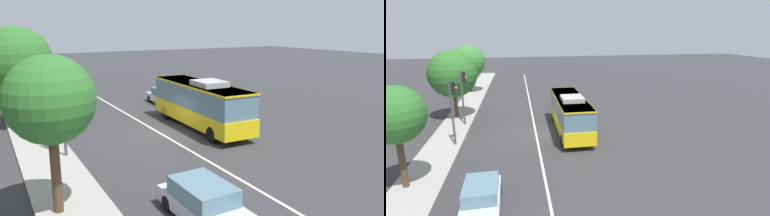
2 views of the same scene
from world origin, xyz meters
The scene contains 11 objects.
ground_plane centered at (0.00, 0.00, 0.00)m, with size 160.00×160.00×0.00m, color #333335.
sidewalk_kerb centered at (0.00, 7.36, 0.07)m, with size 80.00×2.82×0.14m, color #9E9B93.
lane_centre_line centered at (0.00, 0.00, 0.01)m, with size 76.00×0.16×0.01m, color silver.
transit_bus centered at (-0.05, -3.10, 1.81)m, with size 10.04×2.67×3.46m.
sedan_white centered at (8.53, -4.37, 0.72)m, with size 4.55×1.94×1.46m.
sedan_silver centered at (-11.32, 3.41, 0.72)m, with size 4.54×1.91×1.46m.
traffic_light_near_corner centered at (3.61, 6.35, 3.56)m, with size 0.33×0.62×5.20m.
traffic_light_mid_block centered at (-1.79, 6.25, 3.56)m, with size 0.34×0.62×5.20m.
street_tree_kerbside_left centered at (19.97, 8.21, 4.56)m, with size 4.68×4.68×6.91m.
street_tree_kerbside_centre centered at (6.34, 7.71, 4.62)m, with size 4.75×4.75×7.01m.
street_tree_kerbside_right centered at (-8.15, 7.95, 4.40)m, with size 3.24×3.24×6.06m.
Camera 2 is at (-25.27, 1.32, 8.84)m, focal length 27.85 mm.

